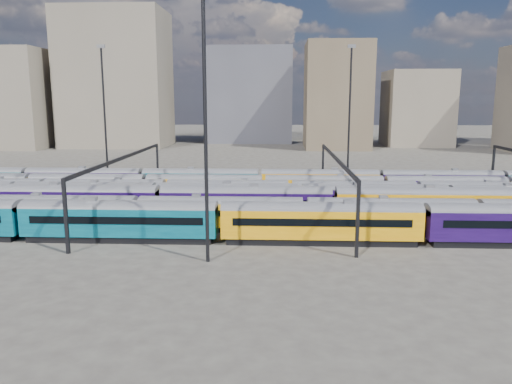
{
  "coord_description": "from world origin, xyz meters",
  "views": [
    {
      "loc": [
        1.88,
        -69.33,
        15.91
      ],
      "look_at": [
        -1.16,
        0.01,
        3.0
      ],
      "focal_mm": 35.0,
      "sensor_mm": 36.0,
      "label": 1
    }
  ],
  "objects_px": {
    "rake_0": "(321,218)",
    "rake_2": "(246,199)",
    "rake_1": "(390,211)",
    "mast_2": "(205,120)"
  },
  "relations": [
    {
      "from": "rake_1",
      "to": "mast_2",
      "type": "bearing_deg",
      "value": -149.66
    },
    {
      "from": "rake_0",
      "to": "rake_1",
      "type": "height_order",
      "value": "rake_0"
    },
    {
      "from": "rake_2",
      "to": "mast_2",
      "type": "bearing_deg",
      "value": -99.24
    },
    {
      "from": "rake_2",
      "to": "rake_1",
      "type": "bearing_deg",
      "value": -15.74
    },
    {
      "from": "rake_1",
      "to": "mast_2",
      "type": "relative_size",
      "value": 3.99
    },
    {
      "from": "rake_0",
      "to": "rake_2",
      "type": "height_order",
      "value": "rake_2"
    },
    {
      "from": "rake_2",
      "to": "mast_2",
      "type": "xyz_separation_m",
      "value": [
        -2.77,
        -17.0,
        11.01
      ]
    },
    {
      "from": "rake_0",
      "to": "rake_2",
      "type": "bearing_deg",
      "value": 131.83
    },
    {
      "from": "rake_1",
      "to": "rake_2",
      "type": "bearing_deg",
      "value": 164.26
    },
    {
      "from": "rake_2",
      "to": "mast_2",
      "type": "height_order",
      "value": "mast_2"
    }
  ]
}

